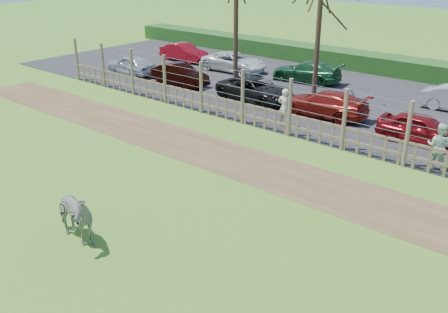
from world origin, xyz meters
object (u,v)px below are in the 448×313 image
Objects in this scene: zebra at (72,216)px; car_1 at (180,75)px; car_0 at (131,65)px; car_2 at (256,90)px; car_8 at (234,62)px; car_4 at (421,129)px; car_7 at (184,52)px; visitor_b at (439,146)px; visitor_a at (285,108)px; tree_mid at (320,4)px; car_9 at (306,72)px; car_3 at (325,104)px.

car_1 is at bearing 36.82° from zebra.
car_0 and car_2 have the same top height.
car_1 and car_8 have the same top height.
car_7 is (-18.41, 5.17, 0.00)m from car_4.
visitor_a is at bearing -4.91° from visitor_b.
car_1 is (-7.42, -2.47, -4.23)m from tree_mid.
car_1 is 0.84× the size of car_2.
car_0 is at bearing -21.90° from visitor_a.
zebra is 19.49m from car_9.
car_2 is at bearing -131.99° from tree_mid.
zebra is 1.06× the size of visitor_b.
car_7 and car_9 have the same top height.
car_8 is (4.66, -0.20, 0.00)m from car_7.
visitor_b is 0.49× the size of car_4.
visitor_a is at bearing -104.76° from car_1.
visitor_a is 10.81m from car_8.
zebra is 0.44× the size of car_9.
zebra is 0.50× the size of car_7.
car_1 is 9.28m from car_3.
visitor_b is at bearing 45.21° from car_9.
car_8 is (-13.75, 4.97, 0.00)m from car_4.
zebra is 14.46m from car_2.
tree_mid is 12.76m from car_7.
car_0 is at bearing -67.18° from car_9.
car_8 is (-8.35, 6.86, -0.26)m from visitor_a.
car_0 is 13.44m from car_3.
car_9 is (-4.04, 5.04, 0.00)m from car_3.
visitor_a reaches higher than car_2.
car_8 is at bearing 137.84° from car_0.
zebra is 1.06× the size of visitor_a.
visitor_b reaches higher than car_9.
tree_mid is 1.94× the size of car_0.
tree_mid is 3.75× the size of zebra.
car_7 is at bearing -94.40° from car_9.
visitor_a is at bearing 6.23° from zebra.
visitor_a is (-0.77, 11.53, 0.13)m from zebra.
zebra is at bearing -146.08° from car_1.
car_7 is at bearing 74.49° from car_4.
visitor_a is 4.06m from car_2.
car_9 is at bearing -143.51° from car_3.
visitor_b reaches higher than car_7.
visitor_a is at bearing 109.46° from car_4.
car_1 is at bearing 173.85° from car_8.
visitor_a reaches higher than car_7.
car_1 is at bearing -11.35° from visitor_b.
tree_mid is at bearing -72.05° from car_1.
car_3 and car_9 have the same top height.
car_9 is (-4.17, 19.04, -0.13)m from zebra.
visitor_a is 1.00× the size of visitor_b.
car_2 is 6.77m from car_8.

